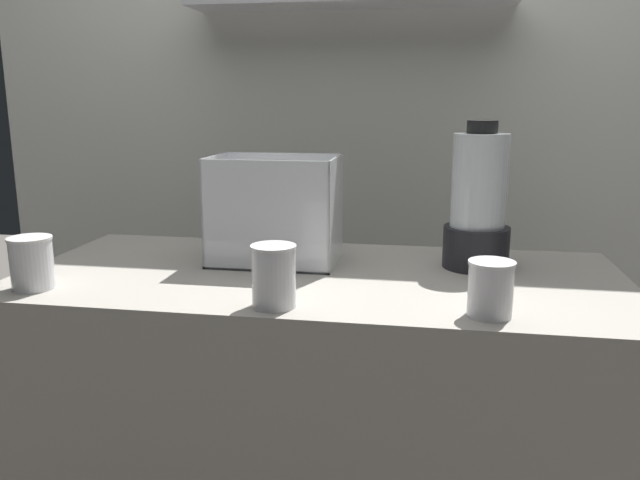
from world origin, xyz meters
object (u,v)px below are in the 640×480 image
Objects in this scene: blender_pitcher at (478,207)px; carrot_display_bin at (275,229)px; juice_cup_mango_middle at (490,292)px; juice_cup_mango_left at (274,279)px; juice_cup_orange_far_left at (32,266)px.

carrot_display_bin is at bearing -176.43° from blender_pitcher.
blender_pitcher reaches higher than carrot_display_bin.
juice_cup_mango_middle is at bearing -33.56° from carrot_display_bin.
carrot_display_bin is 2.90× the size of juice_cup_mango_middle.
carrot_display_bin reaches higher than juice_cup_mango_left.
blender_pitcher reaches higher than juice_cup_mango_left.
juice_cup_mango_middle is (0.95, -0.01, -0.00)m from juice_cup_orange_far_left.
juice_cup_orange_far_left is 0.95m from juice_cup_mango_middle.
blender_pitcher is 3.30× the size of juice_cup_mango_middle.
blender_pitcher is 1.01m from juice_cup_orange_far_left.
juice_cup_mango_middle is at bearing -89.42° from blender_pitcher.
blender_pitcher is at bearing 3.57° from carrot_display_bin.
juice_cup_mango_left is at bearing -137.57° from blender_pitcher.
carrot_display_bin is 0.59m from juice_cup_mango_middle.
blender_pitcher reaches higher than juice_cup_orange_far_left.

